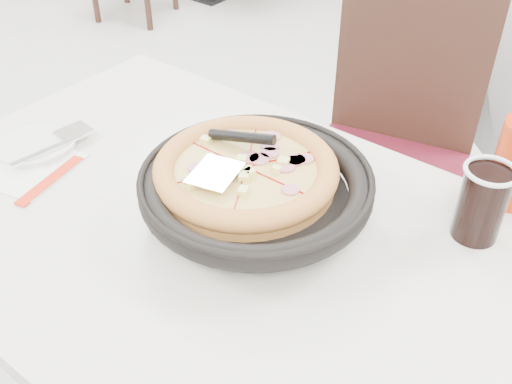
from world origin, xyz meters
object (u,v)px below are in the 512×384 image
Objects in this scene: main_table at (217,351)px; side_plate at (36,144)px; pizza_pan at (256,196)px; pizza at (246,177)px; chair_far at (383,168)px; cola_glass at (481,205)px.

main_table is 0.58m from side_plate.
side_plate is (-0.49, -0.11, -0.03)m from pizza_pan.
chair_far is at bearing 91.59° from pizza.
main_table is 0.64m from cola_glass.
cola_glass is (0.82, 0.30, 0.06)m from side_plate.
pizza is (0.02, -0.62, 0.34)m from chair_far.
chair_far is at bearing 89.32° from main_table.
chair_far reaches higher than pizza.
main_table is at bearing -132.56° from pizza_pan.
pizza_pan is 1.02× the size of pizza.
pizza is 0.40m from cola_glass.
side_plate reaches higher than main_table.
main_table is 3.68× the size of pizza_pan.
pizza_pan is at bearing 81.33° from chair_far.
pizza_pan reaches higher than main_table.
chair_far is at bearing 94.55° from pizza_pan.
main_table is at bearing -146.82° from cola_glass.
pizza is at bearing 78.37° from chair_far.
side_plate is at bearing -173.47° from main_table.
pizza reaches higher than pizza_pan.
main_table is at bearing 76.10° from chair_far.
main_table is 3.77× the size of pizza.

